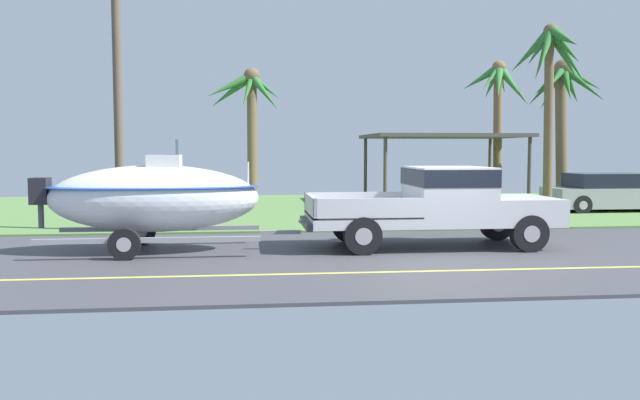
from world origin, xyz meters
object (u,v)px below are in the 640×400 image
at_px(palm_tree_near_left, 550,65).
at_px(utility_pole, 118,94).
at_px(palm_tree_near_right, 563,99).
at_px(pickup_truck_towing, 446,202).
at_px(parked_sedan_near, 612,193).
at_px(carport_awning, 443,138).
at_px(palm_tree_far_left, 499,96).
at_px(palm_tree_mid, 249,104).
at_px(boat_on_trailer, 154,198).

bearing_deg(palm_tree_near_left, utility_pole, -168.15).
bearing_deg(palm_tree_near_right, palm_tree_near_left, -121.62).
height_order(pickup_truck_towing, parked_sedan_near, pickup_truck_towing).
bearing_deg(carport_awning, pickup_truck_towing, -106.50).
xyz_separation_m(parked_sedan_near, palm_tree_far_left, (-2.37, 4.65, 3.76)).
xyz_separation_m(palm_tree_mid, palm_tree_far_left, (10.35, -0.39, 0.39)).
bearing_deg(carport_awning, palm_tree_near_right, -17.28).
xyz_separation_m(palm_tree_mid, utility_pole, (-3.44, -9.02, -0.38)).
height_order(boat_on_trailer, palm_tree_near_left, palm_tree_near_left).
bearing_deg(palm_tree_near_left, carport_awning, 109.81).
distance_m(carport_awning, utility_pole, 13.92).
height_order(palm_tree_mid, palm_tree_far_left, palm_tree_far_left).
relative_size(palm_tree_near_left, palm_tree_near_right, 1.09).
bearing_deg(palm_tree_mid, carport_awning, -6.48).
distance_m(parked_sedan_near, palm_tree_mid, 14.10).
relative_size(boat_on_trailer, palm_tree_near_right, 0.99).
relative_size(pickup_truck_towing, parked_sedan_near, 1.24).
height_order(boat_on_trailer, palm_tree_near_right, palm_tree_near_right).
bearing_deg(carport_awning, palm_tree_mid, 173.52).
distance_m(palm_tree_near_left, palm_tree_far_left, 5.92).
distance_m(palm_tree_far_left, utility_pole, 16.29).
height_order(palm_tree_near_left, palm_tree_far_left, palm_tree_near_left).
bearing_deg(palm_tree_near_left, parked_sedan_near, 22.28).
relative_size(palm_tree_near_right, palm_tree_mid, 1.04).
bearing_deg(palm_tree_far_left, pickup_truck_towing, -116.31).
bearing_deg(parked_sedan_near, utility_pole, -166.14).
bearing_deg(palm_tree_mid, pickup_truck_towing, -70.58).
relative_size(palm_tree_near_right, palm_tree_far_left, 0.97).
xyz_separation_m(parked_sedan_near, utility_pole, (-16.16, -3.99, 3.00)).
xyz_separation_m(parked_sedan_near, palm_tree_near_left, (-2.98, -1.22, 4.29)).
bearing_deg(utility_pole, pickup_truck_towing, -23.65).
bearing_deg(boat_on_trailer, utility_pole, 111.35).
bearing_deg(palm_tree_far_left, carport_awning, -168.82).
bearing_deg(parked_sedan_near, palm_tree_near_left, -157.72).
bearing_deg(palm_tree_near_right, utility_pole, -156.62).
distance_m(parked_sedan_near, palm_tree_far_left, 6.43).
xyz_separation_m(parked_sedan_near, palm_tree_near_right, (-0.52, 2.78, 3.50)).
relative_size(palm_tree_near_right, utility_pole, 0.81).
height_order(boat_on_trailer, palm_tree_mid, palm_tree_mid).
height_order(parked_sedan_near, carport_awning, carport_awning).
xyz_separation_m(palm_tree_near_left, palm_tree_near_right, (2.46, 4.00, -0.79)).
bearing_deg(utility_pole, palm_tree_near_right, 23.38).
distance_m(parked_sedan_near, palm_tree_near_left, 5.37).
xyz_separation_m(carport_awning, palm_tree_near_left, (1.93, -5.37, 2.28)).
distance_m(parked_sedan_near, utility_pole, 16.91).
bearing_deg(palm_tree_near_left, palm_tree_mid, 147.32).
height_order(palm_tree_near_right, utility_pole, utility_pole).
distance_m(palm_tree_near_left, palm_tree_near_right, 4.76).
bearing_deg(pickup_truck_towing, carport_awning, 73.50).
relative_size(parked_sedan_near, palm_tree_mid, 0.84).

